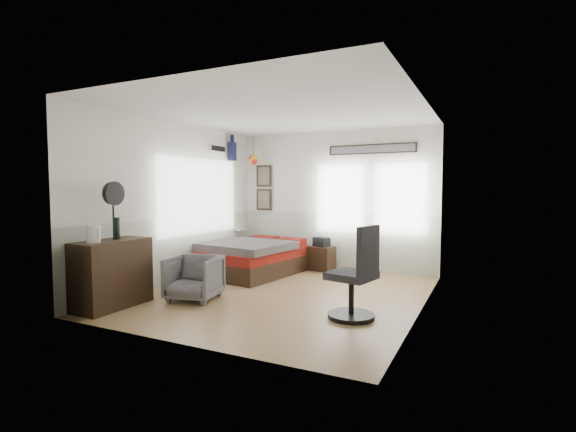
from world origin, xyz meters
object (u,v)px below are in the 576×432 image
at_px(nightstand, 321,258).
at_px(task_chair, 356,281).
at_px(bed, 254,258).
at_px(armchair, 194,278).
at_px(dresser, 112,274).

distance_m(nightstand, task_chair, 3.05).
xyz_separation_m(bed, armchair, (0.16, -1.94, 0.02)).
distance_m(bed, task_chair, 3.07).
xyz_separation_m(bed, dresser, (-0.59, -2.71, 0.15)).
height_order(armchair, task_chair, task_chair).
xyz_separation_m(bed, task_chair, (2.49, -1.79, 0.17)).
height_order(nightstand, task_chair, task_chair).
relative_size(bed, dresser, 2.07).
bearing_deg(task_chair, bed, 156.47).
height_order(bed, dresser, dresser).
bearing_deg(nightstand, dresser, -106.03).
bearing_deg(nightstand, task_chair, -52.71).
height_order(dresser, task_chair, task_chair).
bearing_deg(dresser, task_chair, 16.51).
relative_size(nightstand, task_chair, 0.41).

